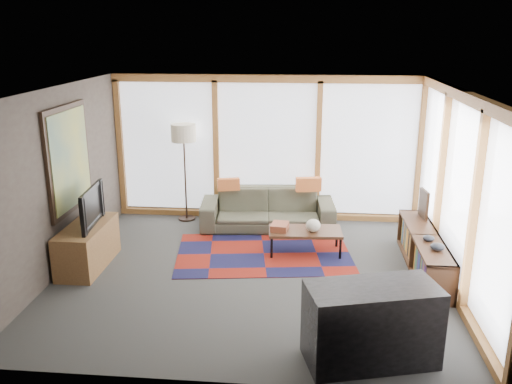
# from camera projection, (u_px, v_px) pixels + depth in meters

# --- Properties ---
(ground) EXTENTS (5.50, 5.50, 0.00)m
(ground) POSITION_uv_depth(u_px,v_px,m) (253.00, 274.00, 7.73)
(ground) COLOR #2D2E2B
(ground) RESTS_ON ground
(room_envelope) EXTENTS (5.52, 5.02, 2.62)m
(room_envelope) POSITION_uv_depth(u_px,v_px,m) (291.00, 160.00, 7.77)
(room_envelope) COLOR #3B302C
(room_envelope) RESTS_ON ground
(rug) EXTENTS (2.87, 2.05, 0.01)m
(rug) POSITION_uv_depth(u_px,v_px,m) (264.00, 253.00, 8.41)
(rug) COLOR maroon
(rug) RESTS_ON ground
(sofa) EXTENTS (2.37, 1.08, 0.67)m
(sofa) POSITION_uv_depth(u_px,v_px,m) (268.00, 209.00, 9.45)
(sofa) COLOR #3F3F2F
(sofa) RESTS_ON ground
(pillow_left) EXTENTS (0.40, 0.21, 0.21)m
(pillow_left) POSITION_uv_depth(u_px,v_px,m) (229.00, 184.00, 9.35)
(pillow_left) COLOR #C6612C
(pillow_left) RESTS_ON sofa
(pillow_right) EXTENTS (0.45, 0.20, 0.24)m
(pillow_right) POSITION_uv_depth(u_px,v_px,m) (309.00, 184.00, 9.30)
(pillow_right) COLOR #C6612C
(pillow_right) RESTS_ON sofa
(floor_lamp) EXTENTS (0.44, 0.44, 1.76)m
(floor_lamp) POSITION_uv_depth(u_px,v_px,m) (185.00, 173.00, 9.69)
(floor_lamp) COLOR #32231B
(floor_lamp) RESTS_ON ground
(coffee_table) EXTENTS (1.15, 0.63, 0.37)m
(coffee_table) POSITION_uv_depth(u_px,v_px,m) (305.00, 241.00, 8.41)
(coffee_table) COLOR black
(coffee_table) RESTS_ON ground
(book_stack) EXTENTS (0.29, 0.34, 0.10)m
(book_stack) POSITION_uv_depth(u_px,v_px,m) (280.00, 227.00, 8.36)
(book_stack) COLOR brown
(book_stack) RESTS_ON coffee_table
(vase) EXTENTS (0.24, 0.24, 0.20)m
(vase) POSITION_uv_depth(u_px,v_px,m) (313.00, 226.00, 8.27)
(vase) COLOR beige
(vase) RESTS_ON coffee_table
(bookshelf) EXTENTS (0.40, 2.20, 0.55)m
(bookshelf) POSITION_uv_depth(u_px,v_px,m) (424.00, 252.00, 7.77)
(bookshelf) COLOR black
(bookshelf) RESTS_ON ground
(bowl_a) EXTENTS (0.21, 0.21, 0.09)m
(bowl_a) POSITION_uv_depth(u_px,v_px,m) (437.00, 247.00, 7.14)
(bowl_a) COLOR black
(bowl_a) RESTS_ON bookshelf
(bowl_b) EXTENTS (0.16, 0.16, 0.08)m
(bowl_b) POSITION_uv_depth(u_px,v_px,m) (429.00, 238.00, 7.45)
(bowl_b) COLOR black
(bowl_b) RESTS_ON bookshelf
(shelf_picture) EXTENTS (0.09, 0.34, 0.44)m
(shelf_picture) POSITION_uv_depth(u_px,v_px,m) (424.00, 204.00, 8.32)
(shelf_picture) COLOR black
(shelf_picture) RESTS_ON bookshelf
(tv_console) EXTENTS (0.53, 1.26, 0.63)m
(tv_console) POSITION_uv_depth(u_px,v_px,m) (88.00, 246.00, 7.89)
(tv_console) COLOR brown
(tv_console) RESTS_ON ground
(television) EXTENTS (0.21, 0.99, 0.57)m
(television) POSITION_uv_depth(u_px,v_px,m) (86.00, 207.00, 7.74)
(television) COLOR black
(television) RESTS_ON tv_console
(bar_counter) EXTENTS (1.46, 0.95, 0.85)m
(bar_counter) POSITION_uv_depth(u_px,v_px,m) (371.00, 324.00, 5.60)
(bar_counter) COLOR black
(bar_counter) RESTS_ON ground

